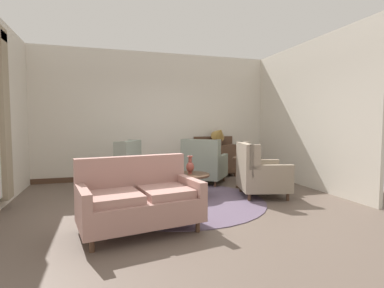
{
  "coord_description": "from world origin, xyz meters",
  "views": [
    {
      "loc": [
        -1.32,
        -4.68,
        1.39
      ],
      "look_at": [
        0.22,
        0.41,
        1.01
      ],
      "focal_mm": 27.6,
      "sensor_mm": 36.0,
      "label": 1
    }
  ],
  "objects_px": {
    "porcelain_vase": "(190,166)",
    "armchair_near_window": "(119,170)",
    "armchair_beside_settee": "(259,174)",
    "gramophone": "(219,135)",
    "sideboard": "(216,158)",
    "armchair_foreground_right": "(204,165)",
    "side_table": "(243,169)",
    "settee": "(139,200)",
    "coffee_table": "(189,179)"
  },
  "relations": [
    {
      "from": "coffee_table",
      "to": "armchair_beside_settee",
      "type": "bearing_deg",
      "value": -14.3
    },
    {
      "from": "armchair_beside_settee",
      "to": "sideboard",
      "type": "height_order",
      "value": "sideboard"
    },
    {
      "from": "armchair_beside_settee",
      "to": "gramophone",
      "type": "xyz_separation_m",
      "value": [
        0.04,
        2.12,
        0.67
      ]
    },
    {
      "from": "porcelain_vase",
      "to": "armchair_foreground_right",
      "type": "relative_size",
      "value": 0.27
    },
    {
      "from": "armchair_near_window",
      "to": "sideboard",
      "type": "xyz_separation_m",
      "value": [
        2.5,
        1.04,
        0.04
      ]
    },
    {
      "from": "armchair_near_window",
      "to": "side_table",
      "type": "bearing_deg",
      "value": 109.49
    },
    {
      "from": "porcelain_vase",
      "to": "armchair_foreground_right",
      "type": "distance_m",
      "value": 1.23
    },
    {
      "from": "armchair_foreground_right",
      "to": "gramophone",
      "type": "height_order",
      "value": "gramophone"
    },
    {
      "from": "settee",
      "to": "armchair_foreground_right",
      "type": "bearing_deg",
      "value": 45.04
    },
    {
      "from": "porcelain_vase",
      "to": "armchair_near_window",
      "type": "height_order",
      "value": "armchair_near_window"
    },
    {
      "from": "porcelain_vase",
      "to": "side_table",
      "type": "xyz_separation_m",
      "value": [
        1.31,
        0.43,
        -0.19
      ]
    },
    {
      "from": "coffee_table",
      "to": "sideboard",
      "type": "relative_size",
      "value": 0.72
    },
    {
      "from": "settee",
      "to": "gramophone",
      "type": "relative_size",
      "value": 2.98
    },
    {
      "from": "coffee_table",
      "to": "armchair_near_window",
      "type": "xyz_separation_m",
      "value": [
        -1.23,
        0.84,
        0.09
      ]
    },
    {
      "from": "armchair_near_window",
      "to": "gramophone",
      "type": "xyz_separation_m",
      "value": [
        2.56,
        0.95,
        0.66
      ]
    },
    {
      "from": "porcelain_vase",
      "to": "side_table",
      "type": "bearing_deg",
      "value": 18.28
    },
    {
      "from": "armchair_beside_settee",
      "to": "armchair_near_window",
      "type": "bearing_deg",
      "value": 78.76
    },
    {
      "from": "armchair_near_window",
      "to": "armchair_beside_settee",
      "type": "height_order",
      "value": "armchair_near_window"
    },
    {
      "from": "porcelain_vase",
      "to": "armchair_beside_settee",
      "type": "distance_m",
      "value": 1.31
    },
    {
      "from": "porcelain_vase",
      "to": "side_table",
      "type": "distance_m",
      "value": 1.4
    },
    {
      "from": "armchair_near_window",
      "to": "gramophone",
      "type": "relative_size",
      "value": 2.05
    },
    {
      "from": "armchair_beside_settee",
      "to": "gramophone",
      "type": "height_order",
      "value": "gramophone"
    },
    {
      "from": "sideboard",
      "to": "armchair_near_window",
      "type": "bearing_deg",
      "value": -157.44
    },
    {
      "from": "coffee_table",
      "to": "armchair_near_window",
      "type": "relative_size",
      "value": 0.7
    },
    {
      "from": "settee",
      "to": "porcelain_vase",
      "type": "bearing_deg",
      "value": 43.02
    },
    {
      "from": "coffee_table",
      "to": "porcelain_vase",
      "type": "height_order",
      "value": "porcelain_vase"
    },
    {
      "from": "sideboard",
      "to": "porcelain_vase",
      "type": "bearing_deg",
      "value": -123.99
    },
    {
      "from": "settee",
      "to": "armchair_beside_settee",
      "type": "relative_size",
      "value": 1.56
    },
    {
      "from": "armchair_beside_settee",
      "to": "side_table",
      "type": "xyz_separation_m",
      "value": [
        0.07,
        0.81,
        -0.04
      ]
    },
    {
      "from": "armchair_foreground_right",
      "to": "side_table",
      "type": "relative_size",
      "value": 1.88
    },
    {
      "from": "armchair_foreground_right",
      "to": "porcelain_vase",
      "type": "bearing_deg",
      "value": 96.37
    },
    {
      "from": "side_table",
      "to": "gramophone",
      "type": "xyz_separation_m",
      "value": [
        -0.03,
        1.31,
        0.7
      ]
    },
    {
      "from": "coffee_table",
      "to": "gramophone",
      "type": "height_order",
      "value": "gramophone"
    },
    {
      "from": "armchair_near_window",
      "to": "armchair_beside_settee",
      "type": "relative_size",
      "value": 1.07
    },
    {
      "from": "porcelain_vase",
      "to": "side_table",
      "type": "height_order",
      "value": "porcelain_vase"
    },
    {
      "from": "armchair_beside_settee",
      "to": "sideboard",
      "type": "bearing_deg",
      "value": 13.9
    },
    {
      "from": "armchair_beside_settee",
      "to": "gramophone",
      "type": "distance_m",
      "value": 2.22
    },
    {
      "from": "porcelain_vase",
      "to": "settee",
      "type": "relative_size",
      "value": 0.21
    },
    {
      "from": "porcelain_vase",
      "to": "armchair_near_window",
      "type": "xyz_separation_m",
      "value": [
        -1.27,
        0.8,
        -0.14
      ]
    },
    {
      "from": "gramophone",
      "to": "side_table",
      "type": "bearing_deg",
      "value": -88.86
    },
    {
      "from": "porcelain_vase",
      "to": "armchair_near_window",
      "type": "distance_m",
      "value": 1.5
    },
    {
      "from": "coffee_table",
      "to": "porcelain_vase",
      "type": "bearing_deg",
      "value": 50.94
    },
    {
      "from": "coffee_table",
      "to": "sideboard",
      "type": "distance_m",
      "value": 2.28
    },
    {
      "from": "armchair_foreground_right",
      "to": "side_table",
      "type": "bearing_deg",
      "value": 175.86
    },
    {
      "from": "coffee_table",
      "to": "porcelain_vase",
      "type": "distance_m",
      "value": 0.24
    },
    {
      "from": "armchair_near_window",
      "to": "side_table",
      "type": "distance_m",
      "value": 2.61
    },
    {
      "from": "porcelain_vase",
      "to": "sideboard",
      "type": "bearing_deg",
      "value": 56.01
    },
    {
      "from": "armchair_foreground_right",
      "to": "armchair_near_window",
      "type": "distance_m",
      "value": 1.93
    },
    {
      "from": "coffee_table",
      "to": "side_table",
      "type": "height_order",
      "value": "side_table"
    },
    {
      "from": "armchair_near_window",
      "to": "sideboard",
      "type": "bearing_deg",
      "value": 140.02
    }
  ]
}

